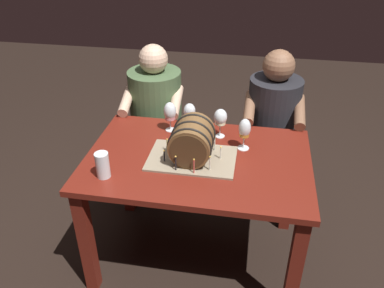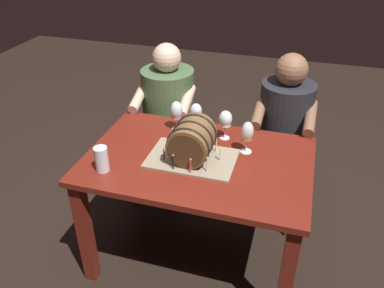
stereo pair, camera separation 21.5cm
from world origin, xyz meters
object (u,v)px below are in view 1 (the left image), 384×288
object	(u,v)px
barrel_cake	(192,142)
person_seated_right	(270,135)
wine_glass_rose	(170,112)
person_seated_left	(157,125)
wine_glass_amber	(245,130)
beer_pint	(103,165)
dining_table	(198,175)
wine_glass_red	(190,112)
wine_glass_white	(220,118)

from	to	relation	value
barrel_cake	person_seated_right	bearing A→B (deg)	57.19
wine_glass_rose	person_seated_left	world-z (taller)	person_seated_left
person_seated_left	person_seated_right	world-z (taller)	person_seated_right
wine_glass_amber	beer_pint	distance (m)	0.81
dining_table	wine_glass_rose	world-z (taller)	wine_glass_rose
wine_glass_rose	barrel_cake	bearing A→B (deg)	-57.81
dining_table	wine_glass_red	xyz separation A→B (m)	(-0.10, 0.31, 0.24)
dining_table	wine_glass_amber	bearing A→B (deg)	29.96
dining_table	wine_glass_rose	size ratio (longest dim) A/B	6.60
wine_glass_rose	person_seated_right	world-z (taller)	person_seated_right
wine_glass_white	wine_glass_red	distance (m)	0.20
wine_glass_white	wine_glass_amber	size ratio (longest dim) A/B	0.95
dining_table	beer_pint	size ratio (longest dim) A/B	8.93
wine_glass_amber	person_seated_right	world-z (taller)	person_seated_right
person_seated_left	wine_glass_red	bearing A→B (deg)	-48.90
person_seated_right	wine_glass_amber	bearing A→B (deg)	-108.17
person_seated_left	wine_glass_white	bearing A→B (deg)	-39.04
wine_glass_white	person_seated_right	bearing A→B (deg)	52.02
wine_glass_amber	wine_glass_rose	distance (m)	0.48
wine_glass_red	beer_pint	bearing A→B (deg)	-121.83
barrel_cake	wine_glass_amber	size ratio (longest dim) A/B	2.52
dining_table	wine_glass_amber	distance (m)	0.38
wine_glass_white	wine_glass_red	size ratio (longest dim) A/B	1.03
wine_glass_rose	beer_pint	world-z (taller)	wine_glass_rose
dining_table	wine_glass_red	bearing A→B (deg)	108.29
wine_glass_rose	person_seated_right	distance (m)	0.82
beer_pint	person_seated_left	size ratio (longest dim) A/B	0.12
wine_glass_rose	person_seated_right	xyz separation A→B (m)	(0.64, 0.39, -0.32)
beer_pint	person_seated_right	xyz separation A→B (m)	(0.87, 0.93, -0.27)
wine_glass_white	wine_glass_red	bearing A→B (deg)	164.90
dining_table	barrel_cake	world-z (taller)	barrel_cake
barrel_cake	person_seated_left	bearing A→B (deg)	119.30
barrel_cake	person_seated_left	world-z (taller)	person_seated_left
wine_glass_white	person_seated_left	distance (m)	0.73
wine_glass_amber	wine_glass_rose	xyz separation A→B (m)	(-0.46, 0.14, -0.00)
wine_glass_rose	wine_glass_red	size ratio (longest dim) A/B	1.07
person_seated_right	wine_glass_red	bearing A→B (deg)	-145.14
wine_glass_amber	person_seated_right	distance (m)	0.65
beer_pint	person_seated_left	distance (m)	0.97
dining_table	barrel_cake	xyz separation A→B (m)	(-0.03, -0.02, 0.23)
person_seated_right	person_seated_left	bearing A→B (deg)	179.99
barrel_cake	beer_pint	distance (m)	0.49
dining_table	person_seated_left	distance (m)	0.80
wine_glass_amber	wine_glass_red	bearing A→B (deg)	154.21
beer_pint	person_seated_right	bearing A→B (deg)	46.82
wine_glass_red	person_seated_right	distance (m)	0.71
barrel_cake	wine_glass_rose	world-z (taller)	barrel_cake
dining_table	wine_glass_white	size ratio (longest dim) A/B	6.85
dining_table	wine_glass_red	world-z (taller)	wine_glass_red
wine_glass_red	beer_pint	world-z (taller)	wine_glass_red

